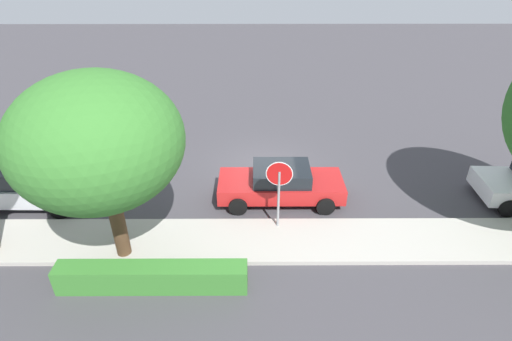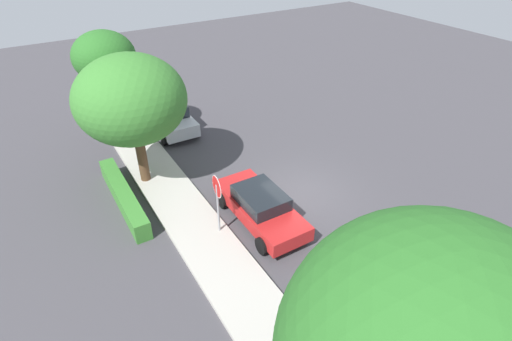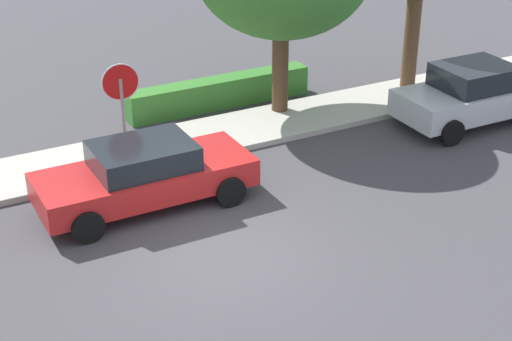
% 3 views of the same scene
% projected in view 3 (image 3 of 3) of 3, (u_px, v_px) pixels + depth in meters
% --- Properties ---
extents(ground_plane, '(60.00, 60.00, 0.00)m').
position_uv_depth(ground_plane, '(220.00, 251.00, 14.56)').
color(ground_plane, '#423F44').
extents(sidewalk_curb, '(32.00, 2.04, 0.14)m').
position_uv_depth(sidewalk_curb, '(133.00, 153.00, 18.20)').
color(sidewalk_curb, '#B2ADA3').
rests_on(sidewalk_curb, ground_plane).
extents(stop_sign, '(0.82, 0.10, 2.52)m').
position_uv_depth(stop_sign, '(122.00, 98.00, 16.77)').
color(stop_sign, gray).
rests_on(stop_sign, ground_plane).
extents(parked_car_red, '(4.40, 1.92, 1.36)m').
position_uv_depth(parked_car_red, '(145.00, 174.00, 15.85)').
color(parked_car_red, red).
rests_on(parked_car_red, ground_plane).
extents(parked_car_silver, '(4.02, 1.98, 1.53)m').
position_uv_depth(parked_car_silver, '(473.00, 94.00, 19.70)').
color(parked_car_silver, silver).
rests_on(parked_car_silver, ground_plane).
extents(front_yard_hedge, '(5.13, 0.60, 0.78)m').
position_uv_depth(front_yard_hedge, '(220.00, 93.00, 20.84)').
color(front_yard_hedge, '#387A2D').
rests_on(front_yard_hedge, ground_plane).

